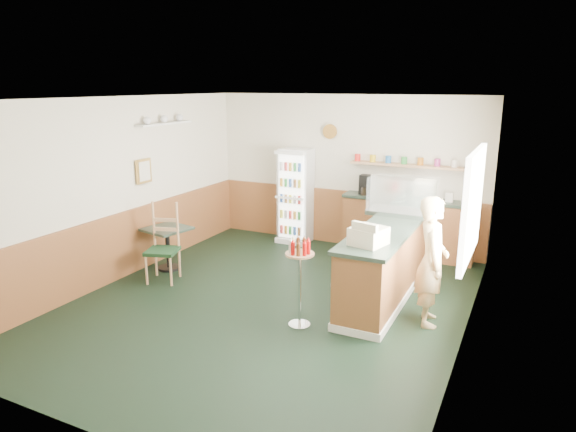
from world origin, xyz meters
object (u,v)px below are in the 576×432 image
Objects in this scene: drinks_fridge at (295,196)px; cafe_chair at (166,240)px; display_case at (402,196)px; condiment_stand at (300,268)px; cafe_table at (168,240)px; cash_register at (369,236)px; shopkeeper at (432,261)px.

cafe_chair is (-0.92, -2.60, -0.26)m from drinks_fridge.
condiment_stand is at bearing -108.64° from display_case.
condiment_stand is at bearing -18.22° from cafe_table.
cafe_chair is at bearing -167.63° from cash_register.
condiment_stand reaches higher than cafe_table.
shopkeeper reaches higher than cafe_table.
cafe_chair is at bearing -154.27° from display_case.
condiment_stand is 2.86m from cafe_table.
cafe_table is (-3.40, -1.18, -0.80)m from display_case.
display_case is 2.49× the size of cash_register.
cash_register reaches higher than condiment_stand.
display_case is at bearing 104.32° from cash_register.
shopkeeper is (0.70, -1.30, -0.48)m from display_case.
shopkeeper is at bearing -61.62° from display_case.
condiment_stand is (-1.40, -0.77, -0.06)m from shopkeeper.
cafe_chair is (-3.15, -1.52, -0.67)m from display_case.
cash_register is 0.33× the size of cafe_chair.
shopkeeper is 4.11m from cafe_table.
drinks_fridge is 2.51m from display_case.
cash_register reaches higher than cafe_chair.
display_case is 2.25m from condiment_stand.
condiment_stand is 2.52m from cafe_chair.
drinks_fridge reaches higher than display_case.
cafe_chair is at bearing 78.61° from shopkeeper.
shopkeeper reaches higher than cash_register.
shopkeeper is at bearing -39.05° from drinks_fridge.
cafe_table is at bearing 108.04° from cafe_chair.
drinks_fridge is 1.59× the size of condiment_stand.
cash_register is at bearing -20.20° from cafe_chair.
cash_register is 0.91m from condiment_stand.
cafe_table is at bearing -117.40° from drinks_fridge.
cafe_table is (-3.40, 0.45, -0.64)m from cash_register.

